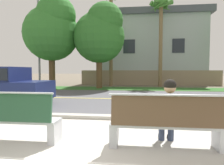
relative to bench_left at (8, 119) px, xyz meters
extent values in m
plane|color=#665B4C|center=(1.51, 7.73, -0.46)|extent=(140.00, 140.00, 0.00)
cube|color=#B7B2A8|center=(1.51, 0.13, -0.46)|extent=(44.00, 3.60, 0.01)
cube|color=#ADA89E|center=(1.51, 2.08, -0.41)|extent=(44.00, 0.30, 0.11)
cube|color=#515156|center=(1.51, 6.23, -0.46)|extent=(52.00, 8.00, 0.01)
cube|color=#E0CC4C|center=(1.51, 6.23, -0.45)|extent=(48.00, 0.14, 0.01)
cube|color=#2D6026|center=(1.51, 11.82, -0.46)|extent=(48.00, 2.80, 0.02)
cube|color=silver|center=(0.93, 0.07, -0.24)|extent=(0.14, 0.40, 0.45)
cube|color=silver|center=(0.00, 0.07, -0.04)|extent=(2.00, 0.44, 0.05)
cube|color=#285138|center=(0.00, -0.13, 0.25)|extent=(1.92, 0.12, 0.52)
cylinder|color=silver|center=(0.00, -0.14, 0.53)|extent=(2.00, 0.04, 0.04)
cube|color=silver|center=(2.09, 0.07, -0.24)|extent=(0.14, 0.40, 0.45)
cube|color=silver|center=(3.95, 0.07, -0.24)|extent=(0.14, 0.40, 0.45)
cube|color=silver|center=(3.02, 0.07, -0.04)|extent=(2.00, 0.44, 0.05)
cube|color=brown|center=(3.02, -0.13, 0.25)|extent=(1.92, 0.12, 0.52)
cylinder|color=silver|center=(3.02, -0.14, 0.53)|extent=(2.00, 0.04, 0.04)
cylinder|color=#333D56|center=(3.00, 0.26, 0.05)|extent=(0.15, 0.42, 0.15)
cylinder|color=#333D56|center=(3.18, 0.26, 0.05)|extent=(0.15, 0.42, 0.15)
cylinder|color=#333D56|center=(3.00, 0.45, -0.25)|extent=(0.12, 0.12, 0.43)
cube|color=black|center=(3.00, 0.53, -0.43)|extent=(0.09, 0.24, 0.07)
cylinder|color=#333D56|center=(3.18, 0.45, -0.25)|extent=(0.12, 0.12, 0.43)
cube|color=black|center=(3.18, 0.53, -0.43)|extent=(0.09, 0.24, 0.07)
cube|color=#6B7047|center=(3.09, 0.07, 0.25)|extent=(0.34, 0.20, 0.52)
cylinder|color=#6B7047|center=(2.88, 0.09, 0.27)|extent=(0.09, 0.09, 0.46)
cylinder|color=#6B7047|center=(3.31, 0.09, 0.27)|extent=(0.09, 0.09, 0.46)
sphere|color=tan|center=(3.09, 0.08, 0.64)|extent=(0.21, 0.21, 0.21)
sphere|color=black|center=(3.09, 0.08, 0.68)|extent=(0.22, 0.22, 0.22)
cylinder|color=black|center=(-1.53, 2.99, -0.14)|extent=(0.64, 0.18, 0.64)
cylinder|color=black|center=(-1.53, 4.67, -0.14)|extent=(0.64, 0.18, 0.64)
cylinder|color=gray|center=(-5.09, 11.42, 3.37)|extent=(0.16, 0.16, 7.66)
cube|color=silver|center=(-5.09, 13.22, 6.92)|extent=(0.24, 0.44, 0.14)
cylinder|color=brown|center=(-4.21, 11.75, 0.88)|extent=(0.48, 0.48, 2.69)
sphere|color=#33752D|center=(-4.21, 11.75, 3.84)|extent=(4.30, 4.30, 4.30)
sphere|color=#33752D|center=(-3.67, 11.43, 5.13)|extent=(3.01, 3.01, 3.01)
cylinder|color=brown|center=(-0.42, 11.90, 0.77)|extent=(0.47, 0.47, 2.47)
sphere|color=#2D6B28|center=(-0.42, 11.90, 3.49)|extent=(3.95, 3.95, 3.95)
sphere|color=#2D6B28|center=(0.07, 11.60, 4.67)|extent=(2.77, 2.77, 2.77)
cylinder|color=brown|center=(0.19, 14.31, 3.68)|extent=(0.32, 0.32, 8.28)
cylinder|color=brown|center=(4.50, 14.22, 3.07)|extent=(0.32, 0.32, 7.07)
cone|color=#427A33|center=(4.95, 14.22, 6.36)|extent=(0.44, 1.64, 1.07)
cone|color=#427A33|center=(4.72, 14.61, 6.36)|extent=(1.64, 1.20, 1.07)
cone|color=#427A33|center=(4.27, 14.61, 6.36)|extent=(1.64, 1.20, 1.07)
cone|color=#427A33|center=(4.05, 14.22, 6.36)|extent=(0.44, 1.64, 1.07)
cone|color=#427A33|center=(4.27, 13.83, 6.36)|extent=(1.64, 1.20, 1.07)
cone|color=#427A33|center=(4.72, 13.83, 6.36)|extent=(1.64, 1.20, 1.07)
sphere|color=#427A33|center=(4.50, 14.22, 6.71)|extent=(0.70, 0.70, 0.70)
cube|color=gray|center=(3.65, 15.71, 0.24)|extent=(13.00, 0.36, 1.40)
cube|color=#A3ADB2|center=(4.01, 18.91, 2.87)|extent=(10.03, 6.40, 6.66)
cube|color=#474C56|center=(4.01, 18.91, 6.50)|extent=(10.84, 6.91, 0.60)
cube|color=#232833|center=(1.75, 15.68, 3.20)|extent=(1.10, 0.06, 1.30)
cube|color=#232833|center=(6.27, 15.68, 3.20)|extent=(1.10, 0.06, 1.30)
camera|label=1|loc=(2.50, -3.61, 0.94)|focal=32.35mm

